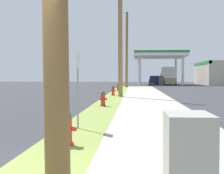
{
  "coord_description": "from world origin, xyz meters",
  "views": [
    {
      "loc": [
        2.13,
        -4.15,
        1.6
      ],
      "look_at": [
        0.87,
        14.17,
        0.95
      ],
      "focal_mm": 51.53,
      "sensor_mm": 36.0,
      "label": 1
    }
  ],
  "objects_px": {
    "fire_hydrant_nearest": "(67,130)",
    "utility_pole_midground": "(120,28)",
    "utility_pole_background": "(127,49)",
    "utility_cabinet": "(188,164)",
    "street_sign_post": "(78,74)",
    "truck_tan_at_forecourt": "(168,76)",
    "fire_hydrant_fourth": "(118,87)",
    "car_navy_by_near_pump": "(154,80)",
    "fire_hydrant_third": "(113,91)",
    "fire_hydrant_fifth": "(122,85)",
    "fire_hydrant_second": "(103,99)"
  },
  "relations": [
    {
      "from": "car_navy_by_near_pump",
      "to": "utility_pole_background",
      "type": "bearing_deg",
      "value": -103.17
    },
    {
      "from": "truck_tan_at_forecourt",
      "to": "fire_hydrant_fifth",
      "type": "bearing_deg",
      "value": -113.85
    },
    {
      "from": "utility_pole_background",
      "to": "street_sign_post",
      "type": "relative_size",
      "value": 4.49
    },
    {
      "from": "fire_hydrant_nearest",
      "to": "street_sign_post",
      "type": "xyz_separation_m",
      "value": [
        -0.14,
        2.17,
        1.19
      ]
    },
    {
      "from": "fire_hydrant_nearest",
      "to": "car_navy_by_near_pump",
      "type": "bearing_deg",
      "value": 84.55
    },
    {
      "from": "street_sign_post",
      "to": "truck_tan_at_forecourt",
      "type": "bearing_deg",
      "value": 81.18
    },
    {
      "from": "fire_hydrant_second",
      "to": "car_navy_by_near_pump",
      "type": "xyz_separation_m",
      "value": [
        5.27,
        45.62,
        0.28
      ]
    },
    {
      "from": "utility_pole_background",
      "to": "fire_hydrant_nearest",
      "type": "bearing_deg",
      "value": -90.82
    },
    {
      "from": "fire_hydrant_third",
      "to": "fire_hydrant_fourth",
      "type": "xyz_separation_m",
      "value": [
        0.01,
        7.4,
        0.0
      ]
    },
    {
      "from": "fire_hydrant_fourth",
      "to": "truck_tan_at_forecourt",
      "type": "relative_size",
      "value": 0.11
    },
    {
      "from": "fire_hydrant_second",
      "to": "truck_tan_at_forecourt",
      "type": "relative_size",
      "value": 0.11
    },
    {
      "from": "fire_hydrant_third",
      "to": "street_sign_post",
      "type": "relative_size",
      "value": 0.35
    },
    {
      "from": "fire_hydrant_second",
      "to": "utility_pole_midground",
      "type": "bearing_deg",
      "value": 85.79
    },
    {
      "from": "fire_hydrant_second",
      "to": "utility_cabinet",
      "type": "bearing_deg",
      "value": -79.9
    },
    {
      "from": "utility_cabinet",
      "to": "fire_hydrant_nearest",
      "type": "bearing_deg",
      "value": 123.54
    },
    {
      "from": "fire_hydrant_fourth",
      "to": "fire_hydrant_fifth",
      "type": "bearing_deg",
      "value": 90.09
    },
    {
      "from": "fire_hydrant_nearest",
      "to": "utility_pole_background",
      "type": "distance_m",
      "value": 34.6
    },
    {
      "from": "fire_hydrant_fourth",
      "to": "utility_pole_background",
      "type": "distance_m",
      "value": 10.64
    },
    {
      "from": "street_sign_post",
      "to": "utility_pole_midground",
      "type": "bearing_deg",
      "value": 87.55
    },
    {
      "from": "fire_hydrant_nearest",
      "to": "utility_pole_midground",
      "type": "height_order",
      "value": "utility_pole_midground"
    },
    {
      "from": "street_sign_post",
      "to": "car_navy_by_near_pump",
      "type": "height_order",
      "value": "street_sign_post"
    },
    {
      "from": "utility_cabinet",
      "to": "street_sign_post",
      "type": "distance_m",
      "value": 5.75
    },
    {
      "from": "fire_hydrant_fourth",
      "to": "utility_cabinet",
      "type": "bearing_deg",
      "value": -85.53
    },
    {
      "from": "fire_hydrant_fifth",
      "to": "truck_tan_at_forecourt",
      "type": "height_order",
      "value": "truck_tan_at_forecourt"
    },
    {
      "from": "fire_hydrant_third",
      "to": "utility_cabinet",
      "type": "xyz_separation_m",
      "value": [
        2.17,
        -20.35,
        0.16
      ]
    },
    {
      "from": "utility_cabinet",
      "to": "car_navy_by_near_pump",
      "type": "xyz_separation_m",
      "value": [
        3.17,
        57.45,
        0.11
      ]
    },
    {
      "from": "fire_hydrant_third",
      "to": "utility_cabinet",
      "type": "bearing_deg",
      "value": -83.9
    },
    {
      "from": "utility_pole_background",
      "to": "car_navy_by_near_pump",
      "type": "distance_m",
      "value": 21.07
    },
    {
      "from": "utility_cabinet",
      "to": "truck_tan_at_forecourt",
      "type": "distance_m",
      "value": 54.46
    },
    {
      "from": "street_sign_post",
      "to": "fire_hydrant_fifth",
      "type": "bearing_deg",
      "value": 90.02
    },
    {
      "from": "fire_hydrant_nearest",
      "to": "fire_hydrant_second",
      "type": "bearing_deg",
      "value": 90.52
    },
    {
      "from": "fire_hydrant_third",
      "to": "utility_pole_background",
      "type": "height_order",
      "value": "utility_pole_background"
    },
    {
      "from": "fire_hydrant_third",
      "to": "fire_hydrant_second",
      "type": "bearing_deg",
      "value": -89.55
    },
    {
      "from": "street_sign_post",
      "to": "truck_tan_at_forecourt",
      "type": "xyz_separation_m",
      "value": [
        7.59,
        48.95,
        -0.15
      ]
    },
    {
      "from": "fire_hydrant_third",
      "to": "utility_pole_midground",
      "type": "height_order",
      "value": "utility_pole_midground"
    },
    {
      "from": "fire_hydrant_second",
      "to": "utility_pole_midground",
      "type": "height_order",
      "value": "utility_pole_midground"
    },
    {
      "from": "fire_hydrant_nearest",
      "to": "utility_pole_background",
      "type": "relative_size",
      "value": 0.08
    },
    {
      "from": "fire_hydrant_nearest",
      "to": "truck_tan_at_forecourt",
      "type": "height_order",
      "value": "truck_tan_at_forecourt"
    },
    {
      "from": "utility_pole_midground",
      "to": "utility_pole_background",
      "type": "height_order",
      "value": "utility_pole_background"
    },
    {
      "from": "car_navy_by_near_pump",
      "to": "fire_hydrant_nearest",
      "type": "bearing_deg",
      "value": -95.45
    },
    {
      "from": "fire_hydrant_second",
      "to": "fire_hydrant_fifth",
      "type": "bearing_deg",
      "value": 90.17
    },
    {
      "from": "utility_pole_background",
      "to": "truck_tan_at_forecourt",
      "type": "distance_m",
      "value": 18.53
    },
    {
      "from": "fire_hydrant_third",
      "to": "fire_hydrant_nearest",
      "type": "bearing_deg",
      "value": -89.52
    },
    {
      "from": "car_navy_by_near_pump",
      "to": "fire_hydrant_third",
      "type": "bearing_deg",
      "value": -98.19
    },
    {
      "from": "utility_pole_midground",
      "to": "car_navy_by_near_pump",
      "type": "distance_m",
      "value": 39.01
    },
    {
      "from": "fire_hydrant_fourth",
      "to": "fire_hydrant_fifth",
      "type": "relative_size",
      "value": 1.0
    },
    {
      "from": "fire_hydrant_fourth",
      "to": "car_navy_by_near_pump",
      "type": "xyz_separation_m",
      "value": [
        5.33,
        29.7,
        0.28
      ]
    },
    {
      "from": "fire_hydrant_nearest",
      "to": "truck_tan_at_forecourt",
      "type": "relative_size",
      "value": 0.11
    },
    {
      "from": "fire_hydrant_fifth",
      "to": "utility_pole_midground",
      "type": "bearing_deg",
      "value": -88.1
    },
    {
      "from": "utility_pole_background",
      "to": "utility_cabinet",
      "type": "height_order",
      "value": "utility_pole_background"
    }
  ]
}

